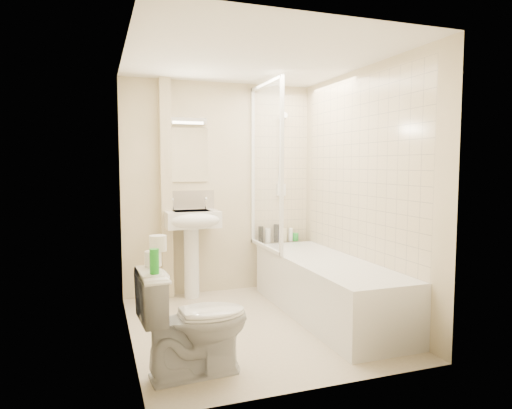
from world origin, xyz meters
name	(u,v)px	position (x,y,z in m)	size (l,w,h in m)	color
floor	(255,325)	(0.00, 0.00, 0.00)	(2.50, 2.50, 0.00)	beige
wall_back	(220,188)	(0.00, 1.25, 1.20)	(2.20, 0.02, 2.40)	beige
wall_left	(128,198)	(-1.10, 0.00, 1.20)	(0.02, 2.50, 2.40)	beige
wall_right	(362,193)	(1.10, 0.00, 1.20)	(0.02, 2.50, 2.40)	beige
ceiling	(255,58)	(0.00, 0.00, 2.40)	(2.20, 2.50, 0.02)	white
tile_back	(280,169)	(0.75, 1.24, 1.42)	(0.70, 0.01, 1.75)	beige
tile_right	(359,169)	(1.09, 0.04, 1.42)	(0.01, 2.10, 1.75)	beige
pipe_boxing	(166,189)	(-0.62, 1.19, 1.20)	(0.12, 0.12, 2.40)	beige
splashback	(188,204)	(-0.37, 1.24, 1.03)	(0.60, 0.01, 0.30)	beige
mirror	(187,155)	(-0.37, 1.24, 1.58)	(0.46, 0.01, 0.60)	white
strip_light	(187,121)	(-0.37, 1.22, 1.95)	(0.42, 0.07, 0.07)	silver
bathtub	(327,286)	(0.75, 0.04, 0.29)	(0.70, 2.10, 0.55)	white
shower_screen	(266,167)	(0.40, 0.80, 1.45)	(0.04, 0.92, 1.80)	white
shower_fixture	(282,158)	(0.75, 1.19, 1.55)	(0.10, 0.16, 0.99)	white
pedestal_sink	(192,229)	(-0.37, 1.01, 0.78)	(0.57, 0.51, 1.11)	white
bottle_black_a	(261,235)	(0.48, 1.16, 0.65)	(0.06, 0.06, 0.20)	black
bottle_white_a	(268,235)	(0.56, 1.16, 0.63)	(0.06, 0.06, 0.17)	white
bottle_black_b	(276,233)	(0.67, 1.16, 0.66)	(0.07, 0.07, 0.21)	black
bottle_blue	(278,236)	(0.70, 1.16, 0.62)	(0.06, 0.06, 0.14)	navy
bottle_cream	(285,235)	(0.78, 1.16, 0.63)	(0.06, 0.06, 0.16)	beige
bottle_white_b	(291,235)	(0.86, 1.16, 0.63)	(0.05, 0.05, 0.16)	white
bottle_green	(295,237)	(0.92, 1.16, 0.60)	(0.07, 0.07, 0.10)	green
toilet	(195,321)	(-0.72, -0.78, 0.39)	(0.78, 0.48, 0.77)	white
toilet_roll_lower	(153,259)	(-0.98, -0.67, 0.82)	(0.12, 0.12, 0.10)	white
toilet_roll_upper	(158,243)	(-0.95, -0.67, 0.93)	(0.12, 0.12, 0.11)	white
green_bottle	(154,261)	(-1.00, -0.90, 0.85)	(0.06, 0.06, 0.16)	green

